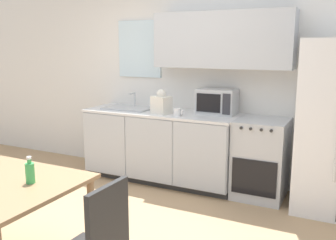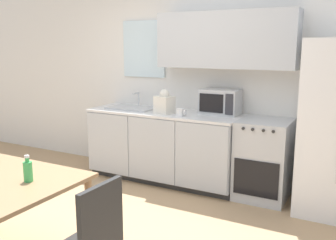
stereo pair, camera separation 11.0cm
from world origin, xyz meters
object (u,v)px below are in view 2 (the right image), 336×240
(oven_range, at_px, (263,159))
(microwave, at_px, (220,102))
(coffee_mug, at_px, (180,112))
(drink_bottle, at_px, (28,171))

(oven_range, height_order, microwave, microwave)
(microwave, relative_size, coffee_mug, 3.77)
(oven_range, relative_size, drink_bottle, 4.62)
(microwave, height_order, coffee_mug, microwave)
(oven_range, height_order, coffee_mug, coffee_mug)
(coffee_mug, relative_size, drink_bottle, 0.62)
(coffee_mug, bearing_deg, drink_bottle, -95.13)
(microwave, height_order, drink_bottle, microwave)
(coffee_mug, bearing_deg, microwave, 43.52)
(microwave, relative_size, drink_bottle, 2.35)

